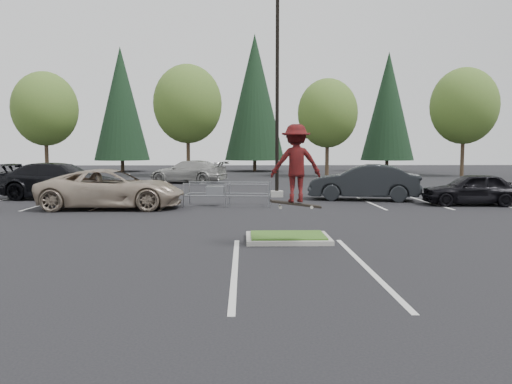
{
  "coord_description": "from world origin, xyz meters",
  "views": [
    {
      "loc": [
        -1.16,
        -13.05,
        2.44
      ],
      "look_at": [
        -0.81,
        1.5,
        1.16
      ],
      "focal_mm": 35.0,
      "sensor_mm": 36.0,
      "label": 1
    }
  ],
  "objects_px": {
    "car_l_black": "(61,181)",
    "car_r_black": "(472,189)",
    "cart_corral": "(218,191)",
    "conif_b": "(255,97)",
    "decid_c": "(327,115)",
    "skateboarder": "(296,164)",
    "conif_a": "(121,104)",
    "decid_a": "(45,111)",
    "light_pole": "(277,106)",
    "decid_b": "(188,107)",
    "car_far_silver": "(189,172)",
    "decid_d": "(464,108)",
    "conif_c": "(388,106)",
    "car_l_tan": "(113,189)",
    "car_r_charc": "(364,182)"
  },
  "relations": [
    {
      "from": "decid_a",
      "to": "decid_c",
      "type": "distance_m",
      "value": 24.0
    },
    {
      "from": "decid_a",
      "to": "decid_d",
      "type": "bearing_deg",
      "value": 0.48
    },
    {
      "from": "cart_corral",
      "to": "car_r_black",
      "type": "xyz_separation_m",
      "value": [
        10.9,
        0.04,
        0.06
      ]
    },
    {
      "from": "decid_c",
      "to": "decid_d",
      "type": "bearing_deg",
      "value": 2.39
    },
    {
      "from": "decid_a",
      "to": "conif_a",
      "type": "height_order",
      "value": "conif_a"
    },
    {
      "from": "decid_a",
      "to": "car_r_charc",
      "type": "relative_size",
      "value": 1.74
    },
    {
      "from": "car_l_black",
      "to": "car_far_silver",
      "type": "distance_m",
      "value": 11.96
    },
    {
      "from": "decid_b",
      "to": "conif_c",
      "type": "xyz_separation_m",
      "value": [
        20.01,
        8.97,
        0.8
      ]
    },
    {
      "from": "decid_d",
      "to": "car_l_black",
      "type": "distance_m",
      "value": 34.31
    },
    {
      "from": "cart_corral",
      "to": "skateboarder",
      "type": "bearing_deg",
      "value": -70.06
    },
    {
      "from": "car_l_black",
      "to": "car_r_black",
      "type": "height_order",
      "value": "car_l_black"
    },
    {
      "from": "conif_a",
      "to": "car_r_black",
      "type": "distance_m",
      "value": 39.66
    },
    {
      "from": "conif_b",
      "to": "car_far_silver",
      "type": "xyz_separation_m",
      "value": [
        -5.0,
        -18.5,
        -7.05
      ]
    },
    {
      "from": "car_l_black",
      "to": "car_far_silver",
      "type": "relative_size",
      "value": 1.09
    },
    {
      "from": "decid_b",
      "to": "conif_c",
      "type": "relative_size",
      "value": 0.77
    },
    {
      "from": "conif_a",
      "to": "conif_c",
      "type": "relative_size",
      "value": 1.04
    },
    {
      "from": "decid_b",
      "to": "car_far_silver",
      "type": "height_order",
      "value": "decid_b"
    },
    {
      "from": "light_pole",
      "to": "conif_b",
      "type": "height_order",
      "value": "conif_b"
    },
    {
      "from": "decid_d",
      "to": "conif_b",
      "type": "bearing_deg",
      "value": 150.53
    },
    {
      "from": "conif_b",
      "to": "car_l_tan",
      "type": "relative_size",
      "value": 2.52
    },
    {
      "from": "decid_c",
      "to": "decid_a",
      "type": "bearing_deg",
      "value": 179.52
    },
    {
      "from": "car_l_tan",
      "to": "car_r_charc",
      "type": "height_order",
      "value": "car_r_charc"
    },
    {
      "from": "decid_b",
      "to": "conif_b",
      "type": "relative_size",
      "value": 0.66
    },
    {
      "from": "light_pole",
      "to": "skateboarder",
      "type": "xyz_separation_m",
      "value": [
        -0.4,
        -13.0,
        -2.49
      ]
    },
    {
      "from": "car_l_tan",
      "to": "car_r_charc",
      "type": "bearing_deg",
      "value": -74.67
    },
    {
      "from": "decid_a",
      "to": "car_l_black",
      "type": "bearing_deg",
      "value": -67.03
    },
    {
      "from": "conif_a",
      "to": "conif_c",
      "type": "height_order",
      "value": "conif_a"
    },
    {
      "from": "car_r_charc",
      "to": "cart_corral",
      "type": "bearing_deg",
      "value": -58.25
    },
    {
      "from": "car_r_charc",
      "to": "decid_a",
      "type": "bearing_deg",
      "value": -117.98
    },
    {
      "from": "car_far_silver",
      "to": "light_pole",
      "type": "bearing_deg",
      "value": 48.19
    },
    {
      "from": "conif_b",
      "to": "car_l_black",
      "type": "relative_size",
      "value": 2.41
    },
    {
      "from": "car_l_black",
      "to": "car_far_silver",
      "type": "height_order",
      "value": "car_l_black"
    },
    {
      "from": "conif_b",
      "to": "car_far_silver",
      "type": "relative_size",
      "value": 2.63
    },
    {
      "from": "cart_corral",
      "to": "car_far_silver",
      "type": "height_order",
      "value": "car_far_silver"
    },
    {
      "from": "conif_a",
      "to": "conif_b",
      "type": "distance_m",
      "value": 14.03
    },
    {
      "from": "light_pole",
      "to": "cart_corral",
      "type": "bearing_deg",
      "value": -124.78
    },
    {
      "from": "light_pole",
      "to": "decid_b",
      "type": "bearing_deg",
      "value": 109.35
    },
    {
      "from": "decid_d",
      "to": "cart_corral",
      "type": "relative_size",
      "value": 2.57
    },
    {
      "from": "light_pole",
      "to": "car_r_charc",
      "type": "bearing_deg",
      "value": -23.08
    },
    {
      "from": "decid_a",
      "to": "car_far_silver",
      "type": "distance_m",
      "value": 16.02
    },
    {
      "from": "conif_c",
      "to": "car_r_charc",
      "type": "xyz_separation_m",
      "value": [
        -9.5,
        -29.2,
        -6.0
      ]
    },
    {
      "from": "light_pole",
      "to": "conif_b",
      "type": "relative_size",
      "value": 0.7
    },
    {
      "from": "conif_c",
      "to": "car_l_black",
      "type": "bearing_deg",
      "value": -130.24
    },
    {
      "from": "decid_a",
      "to": "car_r_charc",
      "type": "distance_m",
      "value": 30.31
    },
    {
      "from": "cart_corral",
      "to": "decid_a",
      "type": "bearing_deg",
      "value": 130.98
    },
    {
      "from": "conif_b",
      "to": "decid_c",
      "type": "bearing_deg",
      "value": -60.68
    },
    {
      "from": "car_l_tan",
      "to": "car_far_silver",
      "type": "xyz_separation_m",
      "value": [
        1.5,
        14.74,
        -0.0
      ]
    },
    {
      "from": "conif_a",
      "to": "decid_a",
      "type": "bearing_deg",
      "value": -111.91
    },
    {
      "from": "decid_d",
      "to": "car_l_black",
      "type": "height_order",
      "value": "decid_d"
    },
    {
      "from": "car_l_black",
      "to": "light_pole",
      "type": "bearing_deg",
      "value": -78.36
    }
  ]
}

